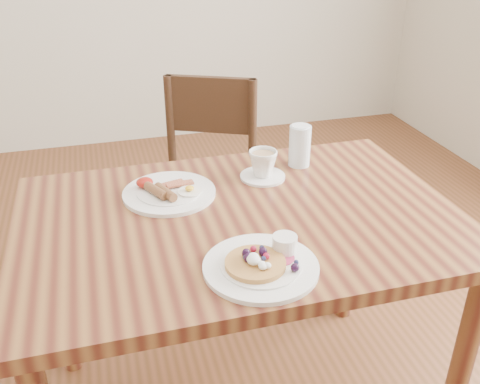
# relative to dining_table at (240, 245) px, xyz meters

# --- Properties ---
(dining_table) EXTENTS (1.20, 0.80, 0.75)m
(dining_table) POSITION_rel_dining_table_xyz_m (0.00, 0.00, 0.00)
(dining_table) COLOR brown
(dining_table) RESTS_ON ground
(chair_far) EXTENTS (0.56, 0.56, 0.88)m
(chair_far) POSITION_rel_dining_table_xyz_m (0.07, 0.78, -0.16)
(chair_far) COLOR #371C14
(chair_far) RESTS_ON ground
(pancake_plate) EXTENTS (0.27, 0.27, 0.06)m
(pancake_plate) POSITION_rel_dining_table_xyz_m (-0.02, -0.25, 0.11)
(pancake_plate) COLOR white
(pancake_plate) RESTS_ON dining_table
(breakfast_plate) EXTENTS (0.27, 0.27, 0.04)m
(breakfast_plate) POSITION_rel_dining_table_xyz_m (-0.17, 0.17, 0.11)
(breakfast_plate) COLOR white
(breakfast_plate) RESTS_ON dining_table
(teacup_saucer) EXTENTS (0.14, 0.14, 0.09)m
(teacup_saucer) POSITION_rel_dining_table_xyz_m (0.13, 0.20, 0.14)
(teacup_saucer) COLOR white
(teacup_saucer) RESTS_ON dining_table
(water_glass) EXTENTS (0.07, 0.07, 0.13)m
(water_glass) POSITION_rel_dining_table_xyz_m (0.27, 0.26, 0.17)
(water_glass) COLOR silver
(water_glass) RESTS_ON dining_table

